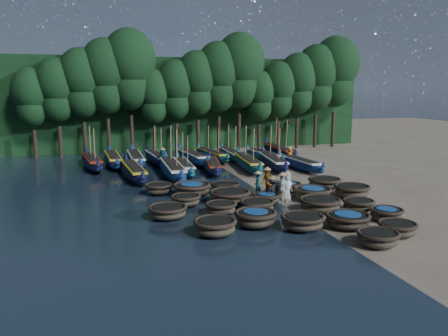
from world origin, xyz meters
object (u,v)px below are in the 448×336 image
object	(u,v)px
coracle_11	(221,208)
fisherman_0	(287,186)
long_boat_8	(299,163)
coracle_13	(320,204)
coracle_18	(313,193)
long_boat_11	(136,159)
fisherman_4	(282,188)
fisherman_1	(258,184)
fisherman_3	(272,189)
coracle_8	(348,220)
coracle_24	(324,183)
long_boat_5	(213,166)
long_boat_7	(273,162)
long_boat_2	(134,171)
coracle_3	(378,238)
coracle_4	(397,228)
coracle_9	(386,214)
coracle_16	(230,196)
coracle_12	(257,206)
coracle_5	(215,226)
long_boat_12	(157,158)
coracle_15	(186,200)
coracle_10	(168,211)
coracle_17	(267,198)
coracle_21	(192,189)
coracle_20	(159,188)
coracle_6	(256,218)
coracle_7	(302,221)
long_boat_6	(248,163)
long_boat_10	(113,159)
long_boat_13	(192,157)
coracle_22	(225,187)
coracle_14	(358,205)
long_boat_17	(279,151)
long_boat_16	(264,156)
coracle_19	(352,191)
fisherman_5	(163,159)
fisherman_6	(290,155)
long_boat_9	(92,162)
coracle_23	(287,187)

from	to	relation	value
coracle_11	fisherman_0	world-z (taller)	fisherman_0
long_boat_8	coracle_13	bearing A→B (deg)	-114.41
coracle_18	long_boat_11	size ratio (longest dim) A/B	0.33
fisherman_4	coracle_11	bearing A→B (deg)	-41.08
fisherman_1	fisherman_3	distance (m)	1.18
coracle_8	coracle_24	distance (m)	8.35
long_boat_5	long_boat_7	xyz separation A→B (m)	(5.29, -0.01, 0.06)
long_boat_2	fisherman_0	bearing A→B (deg)	-53.10
coracle_3	long_boat_7	distance (m)	18.86
coracle_4	long_boat_8	xyz separation A→B (m)	(3.16, 16.67, 0.13)
coracle_3	coracle_24	xyz separation A→B (m)	(3.21, 10.40, 0.05)
coracle_9	coracle_16	world-z (taller)	coracle_16
coracle_12	fisherman_3	size ratio (longest dim) A/B	1.11
coracle_12	fisherman_4	bearing A→B (deg)	35.35
coracle_5	coracle_18	bearing A→B (deg)	31.47
long_boat_12	coracle_24	bearing A→B (deg)	-59.38
coracle_15	long_boat_7	world-z (taller)	long_boat_7
long_boat_5	coracle_10	bearing A→B (deg)	-105.14
coracle_10	coracle_12	distance (m)	4.90
coracle_10	fisherman_0	distance (m)	7.62
coracle_17	coracle_21	distance (m)	4.96
coracle_20	fisherman_0	world-z (taller)	fisherman_0
coracle_6	long_boat_11	xyz separation A→B (m)	(-4.10, 19.34, 0.09)
coracle_7	coracle_16	xyz separation A→B (m)	(-1.95, 5.55, 0.04)
long_boat_6	long_boat_10	world-z (taller)	long_boat_6
long_boat_7	long_boat_13	xyz separation A→B (m)	(-6.04, 4.50, 0.01)
coracle_22	coracle_24	world-z (taller)	coracle_24
coracle_14	long_boat_17	distance (m)	19.59
coracle_13	long_boat_16	distance (m)	17.28
coracle_6	coracle_18	xyz separation A→B (m)	(5.12, 3.85, -0.01)
coracle_12	coracle_19	size ratio (longest dim) A/B	0.84
long_boat_10	long_boat_16	size ratio (longest dim) A/B	1.13
coracle_21	long_boat_10	size ratio (longest dim) A/B	0.29
coracle_13	fisherman_5	world-z (taller)	fisherman_5
coracle_4	long_boat_5	world-z (taller)	long_boat_5
long_boat_7	fisherman_6	bearing A→B (deg)	35.91
coracle_24	coracle_14	bearing A→B (deg)	-99.52
long_boat_11	fisherman_4	world-z (taller)	fisherman_4
coracle_5	coracle_12	world-z (taller)	coracle_5
coracle_14	long_boat_9	xyz separation A→B (m)	(-14.25, 18.14, 0.16)
coracle_6	long_boat_7	world-z (taller)	long_boat_7
long_boat_9	long_boat_10	bearing A→B (deg)	14.60
long_boat_12	fisherman_1	bearing A→B (deg)	-78.72
coracle_17	long_boat_12	size ratio (longest dim) A/B	0.25
coracle_23	fisherman_3	distance (m)	2.84
coracle_17	long_boat_13	bearing A→B (deg)	94.34
coracle_3	long_boat_7	size ratio (longest dim) A/B	0.23
coracle_18	long_boat_9	distance (m)	20.01
fisherman_0	fisherman_5	distance (m)	13.77
fisherman_1	coracle_24	bearing A→B (deg)	124.42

